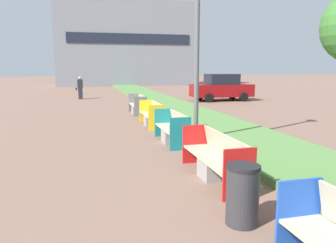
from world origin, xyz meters
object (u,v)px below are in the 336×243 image
bench_teal_frame (172,131)px  parked_car_distant (222,88)px  bench_red_frame (215,161)px  bench_yellow_frame (152,117)px  bench_grey_frame (138,106)px  street_lamp_post (197,17)px  pedestrian_walking (80,88)px  litter_bin (242,195)px

bench_teal_frame → parked_car_distant: 13.46m
bench_red_frame → bench_yellow_frame: size_ratio=1.19×
bench_red_frame → bench_yellow_frame: bearing=90.0°
bench_grey_frame → bench_red_frame: bearing=-90.0°
bench_yellow_frame → street_lamp_post: street_lamp_post is taller
pedestrian_walking → parked_car_distant: bearing=-20.5°
bench_teal_frame → bench_grey_frame: same height
street_lamp_post → parked_car_distant: size_ratio=1.60×
litter_bin → parked_car_distant: bearing=67.4°
bench_yellow_frame → bench_red_frame: bearing=-90.0°
bench_red_frame → bench_grey_frame: same height
bench_red_frame → bench_grey_frame: 10.06m
bench_red_frame → parked_car_distant: parked_car_distant is taller
street_lamp_post → bench_grey_frame: bearing=95.0°
street_lamp_post → pedestrian_walking: 16.31m
bench_teal_frame → street_lamp_post: bearing=-35.2°
bench_teal_frame → bench_yellow_frame: (-0.00, 3.11, -0.00)m
bench_grey_frame → pedestrian_walking: 9.09m
street_lamp_post → parked_car_distant: bearing=63.3°
street_lamp_post → parked_car_distant: 13.83m
bench_teal_frame → pedestrian_walking: 15.52m
bench_grey_frame → pedestrian_walking: pedestrian_walking is taller
litter_bin → street_lamp_post: street_lamp_post is taller
bench_grey_frame → parked_car_distant: 8.40m
bench_teal_frame → parked_car_distant: size_ratio=0.48×
bench_yellow_frame → pedestrian_walking: 12.48m
bench_red_frame → street_lamp_post: 4.54m
bench_grey_frame → litter_bin: bearing=-91.9°
bench_grey_frame → parked_car_distant: (6.70, 5.03, 0.55)m
street_lamp_post → parked_car_distant: street_lamp_post is taller
litter_bin → street_lamp_post: 6.06m
bench_yellow_frame → pedestrian_walking: size_ratio=1.22×
bench_yellow_frame → street_lamp_post: 4.92m
street_lamp_post → litter_bin: bearing=-101.4°
litter_bin → parked_car_distant: size_ratio=0.22×
bench_teal_frame → street_lamp_post: (0.61, -0.43, 3.36)m
street_lamp_post → bench_red_frame: bearing=-101.5°
bench_yellow_frame → parked_car_distant: size_ratio=0.48×
bench_yellow_frame → street_lamp_post: (0.61, -3.54, 3.36)m
parked_car_distant → litter_bin: bearing=-112.4°
bench_red_frame → bench_teal_frame: same height
bench_yellow_frame → litter_bin: bearing=-92.6°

